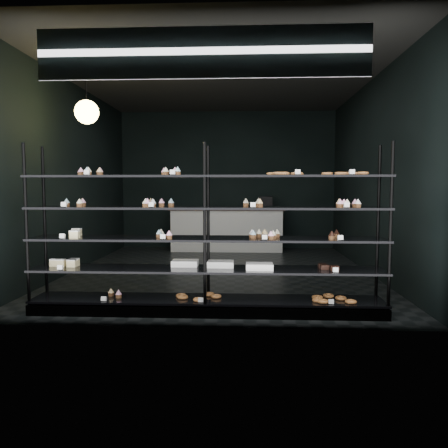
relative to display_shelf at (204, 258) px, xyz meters
name	(u,v)px	position (x,y,z in m)	size (l,w,h in m)	color
room	(220,177)	(0.03, 2.45, 0.97)	(5.01, 6.01, 3.20)	black
display_shelf	(204,258)	(0.00, 0.00, 0.00)	(4.00, 0.50, 1.91)	black
signage	(202,53)	(0.03, -0.48, 2.12)	(3.30, 0.05, 0.50)	#0B1C3A
pendant_lamp	(87,112)	(-1.69, 1.04, 1.82)	(0.32, 0.32, 0.89)	black
service_counter	(227,228)	(0.06, 4.95, -0.13)	(2.57, 0.65, 1.23)	silver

